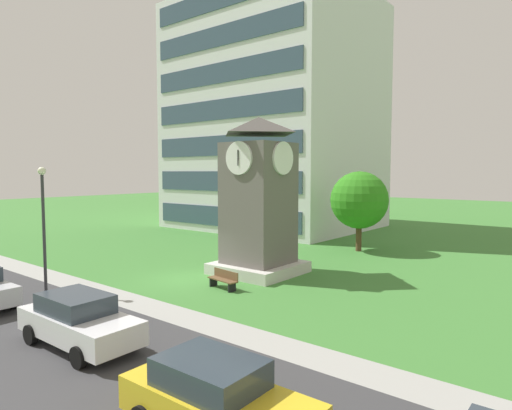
# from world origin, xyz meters

# --- Properties ---
(ground_plane) EXTENTS (160.00, 160.00, 0.00)m
(ground_plane) POSITION_xyz_m (0.00, 0.00, 0.00)
(ground_plane) COLOR #3D7A33
(street_asphalt) EXTENTS (120.00, 7.20, 0.01)m
(street_asphalt) POSITION_xyz_m (0.00, -8.43, 0.00)
(street_asphalt) COLOR #38383A
(street_asphalt) RESTS_ON ground
(kerb_strip) EXTENTS (120.00, 1.60, 0.01)m
(kerb_strip) POSITION_xyz_m (0.00, -4.03, 0.00)
(kerb_strip) COLOR #9E9E99
(kerb_strip) RESTS_ON ground
(office_building) EXTENTS (18.28, 15.77, 22.40)m
(office_building) POSITION_xyz_m (-10.03, 21.52, 11.20)
(office_building) COLOR silver
(office_building) RESTS_ON ground
(clock_tower) EXTENTS (4.28, 4.28, 8.63)m
(clock_tower) POSITION_xyz_m (1.98, 3.68, 3.79)
(clock_tower) COLOR #605B56
(clock_tower) RESTS_ON ground
(park_bench) EXTENTS (1.85, 0.75, 0.88)m
(park_bench) POSITION_xyz_m (2.72, 0.02, 0.46)
(park_bench) COLOR brown
(park_bench) RESTS_ON ground
(street_lamp) EXTENTS (0.36, 0.36, 5.87)m
(street_lamp) POSITION_xyz_m (-3.27, -5.72, 3.64)
(street_lamp) COLOR #333338
(street_lamp) RESTS_ON ground
(tree_by_building) EXTENTS (4.08, 4.08, 5.69)m
(tree_by_building) POSITION_xyz_m (3.25, 13.57, 3.64)
(tree_by_building) COLOR #513823
(tree_by_building) RESTS_ON ground
(parked_car_white) EXTENTS (4.70, 2.08, 1.69)m
(parked_car_white) POSITION_xyz_m (3.92, -8.09, 0.86)
(parked_car_white) COLOR silver
(parked_car_white) RESTS_ON ground
(parked_car_yellow) EXTENTS (4.44, 2.06, 1.69)m
(parked_car_yellow) POSITION_xyz_m (10.84, -8.88, 0.86)
(parked_car_yellow) COLOR gold
(parked_car_yellow) RESTS_ON ground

